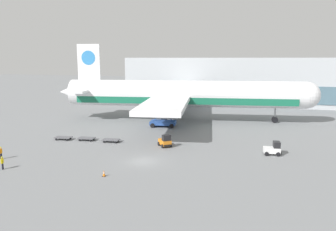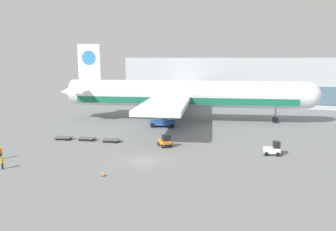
% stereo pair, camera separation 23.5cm
% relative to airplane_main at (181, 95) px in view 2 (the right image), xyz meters
% --- Properties ---
extents(ground_plane, '(400.00, 400.00, 0.00)m').
position_rel_airplane_main_xyz_m(ground_plane, '(2.03, -30.28, -5.84)').
color(ground_plane, slate).
extents(terminal_building, '(90.00, 18.20, 14.00)m').
position_rel_airplane_main_xyz_m(terminal_building, '(20.95, 34.22, 1.15)').
color(terminal_building, '#B2B7BC').
rests_on(terminal_building, ground_plane).
extents(airplane_main, '(57.86, 48.65, 17.00)m').
position_rel_airplane_main_xyz_m(airplane_main, '(0.00, 0.00, 0.00)').
color(airplane_main, white).
rests_on(airplane_main, ground_plane).
extents(scissor_lift_loader, '(5.58, 4.01, 5.12)m').
position_rel_airplane_main_xyz_m(scissor_lift_loader, '(-1.95, -7.44, -3.87)').
color(scissor_lift_loader, '#284C99').
rests_on(scissor_lift_loader, ground_plane).
extents(baggage_tug_foreground, '(2.65, 2.79, 2.00)m').
position_rel_airplane_main_xyz_m(baggage_tug_foreground, '(2.80, -22.32, -4.96)').
color(baggage_tug_foreground, orange).
rests_on(baggage_tug_foreground, ground_plane).
extents(baggage_tug_mid, '(2.61, 1.92, 2.00)m').
position_rel_airplane_main_xyz_m(baggage_tug_mid, '(19.10, -22.41, -4.96)').
color(baggage_tug_mid, silver).
rests_on(baggage_tug_mid, ground_plane).
extents(baggage_dolly_lead, '(3.75, 1.71, 0.48)m').
position_rel_airplane_main_xyz_m(baggage_dolly_lead, '(-15.33, -22.76, -5.45)').
color(baggage_dolly_lead, '#56565B').
rests_on(baggage_dolly_lead, ground_plane).
extents(baggage_dolly_second, '(3.75, 1.71, 0.48)m').
position_rel_airplane_main_xyz_m(baggage_dolly_second, '(-11.22, -22.12, -5.45)').
color(baggage_dolly_second, '#56565B').
rests_on(baggage_dolly_second, ground_plane).
extents(baggage_dolly_third, '(3.75, 1.71, 0.48)m').
position_rel_airplane_main_xyz_m(baggage_dolly_third, '(-6.70, -22.05, -5.45)').
color(baggage_dolly_third, '#56565B').
rests_on(baggage_dolly_third, ground_plane).
extents(ground_crew_near, '(0.23, 0.57, 1.75)m').
position_rel_airplane_main_xyz_m(ground_crew_near, '(-17.38, -34.74, -4.81)').
color(ground_crew_near, black).
rests_on(ground_crew_near, ground_plane).
extents(ground_crew_far, '(0.33, 0.54, 1.69)m').
position_rel_airplane_main_xyz_m(ground_crew_far, '(-13.96, -38.22, -4.85)').
color(ground_crew_far, black).
rests_on(ground_crew_far, ground_plane).
extents(traffic_cone_near, '(0.40, 0.40, 0.74)m').
position_rel_airplane_main_xyz_m(traffic_cone_near, '(-0.53, -37.04, -5.48)').
color(traffic_cone_near, black).
rests_on(traffic_cone_near, ground_plane).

